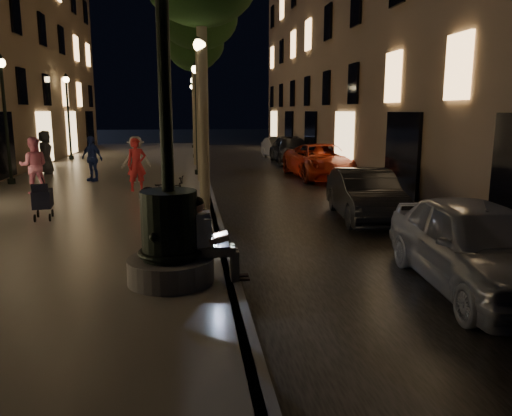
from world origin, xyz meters
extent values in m
plane|color=black|center=(0.00, 15.00, 0.00)|extent=(120.00, 120.00, 0.00)
cube|color=black|center=(3.00, 15.00, 0.01)|extent=(6.00, 45.00, 0.02)
cube|color=slate|center=(-4.00, 15.00, 0.10)|extent=(8.00, 45.00, 0.20)
cube|color=#59595B|center=(0.00, 15.00, 0.10)|extent=(0.25, 45.00, 0.20)
cube|color=brown|center=(10.00, 18.00, 7.50)|extent=(8.00, 36.00, 15.00)
cylinder|color=#59595B|center=(-1.00, 2.00, 0.40)|extent=(1.40, 1.40, 0.40)
cylinder|color=black|center=(-1.00, 2.00, 1.15)|extent=(0.90, 0.90, 1.10)
torus|color=black|center=(-1.00, 2.00, 0.70)|extent=(1.04, 1.04, 0.10)
torus|color=black|center=(-1.00, 2.00, 1.55)|extent=(0.89, 0.89, 0.09)
cylinder|color=black|center=(-1.00, 2.00, 3.30)|extent=(0.20, 0.20, 3.20)
cube|color=gray|center=(-0.45, 2.00, 0.69)|extent=(0.38, 0.25, 0.19)
cube|color=silver|center=(-0.51, 2.00, 1.05)|extent=(0.47, 0.27, 0.60)
sphere|color=tan|center=(-0.54, 2.00, 1.44)|extent=(0.22, 0.22, 0.22)
sphere|color=black|center=(-0.56, 2.00, 1.49)|extent=(0.22, 0.22, 0.22)
cube|color=gray|center=(-0.20, 1.91, 0.69)|extent=(0.49, 0.14, 0.15)
cube|color=gray|center=(-0.20, 2.09, 0.69)|extent=(0.49, 0.14, 0.15)
cube|color=gray|center=(0.04, 1.91, 0.45)|extent=(0.14, 0.13, 0.49)
cube|color=gray|center=(0.04, 2.09, 0.45)|extent=(0.14, 0.13, 0.49)
cube|color=black|center=(0.14, 1.91, 0.22)|extent=(0.27, 0.11, 0.03)
cube|color=black|center=(0.14, 2.09, 0.22)|extent=(0.27, 0.11, 0.03)
cube|color=black|center=(-0.18, 2.00, 0.78)|extent=(0.25, 0.35, 0.02)
cube|color=black|center=(-0.34, 2.00, 0.90)|extent=(0.09, 0.35, 0.23)
cube|color=#B2D7FF|center=(-0.33, 2.00, 0.90)|extent=(0.07, 0.32, 0.19)
cylinder|color=#6B604C|center=(-0.25, 8.00, 2.70)|extent=(0.28, 0.28, 5.00)
cylinder|color=#6B604C|center=(-0.20, 14.00, 2.75)|extent=(0.28, 0.28, 5.10)
ellipsoid|color=black|center=(-0.20, 14.00, 6.40)|extent=(3.00, 3.00, 2.40)
cylinder|color=#6B604C|center=(-0.30, 20.00, 2.65)|extent=(0.28, 0.28, 4.90)
ellipsoid|color=black|center=(-0.30, 20.00, 6.20)|extent=(3.00, 3.00, 2.40)
cylinder|color=#6B604C|center=(-0.22, 26.00, 2.80)|extent=(0.28, 0.28, 5.20)
ellipsoid|color=black|center=(-0.22, 26.00, 6.50)|extent=(3.00, 3.00, 2.40)
cylinder|color=black|center=(-0.30, 8.00, 0.30)|extent=(0.28, 0.28, 0.20)
cylinder|color=black|center=(-0.30, 8.00, 2.40)|extent=(0.12, 0.12, 4.40)
sphere|color=#FFD88C|center=(-0.30, 8.00, 4.65)|extent=(0.36, 0.36, 0.36)
cone|color=black|center=(-0.30, 8.00, 4.90)|extent=(0.30, 0.30, 0.22)
cylinder|color=black|center=(-0.30, 16.00, 0.30)|extent=(0.28, 0.28, 0.20)
cylinder|color=black|center=(-0.30, 16.00, 2.40)|extent=(0.12, 0.12, 4.40)
sphere|color=#FFD88C|center=(-0.30, 16.00, 4.65)|extent=(0.36, 0.36, 0.36)
cone|color=black|center=(-0.30, 16.00, 4.90)|extent=(0.30, 0.30, 0.22)
cylinder|color=black|center=(-0.30, 24.00, 0.30)|extent=(0.28, 0.28, 0.20)
cylinder|color=black|center=(-0.30, 24.00, 2.40)|extent=(0.12, 0.12, 4.40)
sphere|color=#FFD88C|center=(-0.30, 24.00, 4.65)|extent=(0.36, 0.36, 0.36)
cone|color=black|center=(-0.30, 24.00, 4.90)|extent=(0.30, 0.30, 0.22)
cylinder|color=black|center=(-0.30, 32.00, 0.30)|extent=(0.28, 0.28, 0.20)
cylinder|color=black|center=(-0.30, 32.00, 2.40)|extent=(0.12, 0.12, 4.40)
sphere|color=#FFD88C|center=(-0.30, 32.00, 4.65)|extent=(0.36, 0.36, 0.36)
cone|color=black|center=(-0.30, 32.00, 4.90)|extent=(0.30, 0.30, 0.22)
cylinder|color=black|center=(-7.40, 14.00, 0.30)|extent=(0.28, 0.28, 0.20)
cylinder|color=black|center=(-7.40, 14.00, 2.40)|extent=(0.12, 0.12, 4.40)
sphere|color=#FFD88C|center=(-7.40, 14.00, 4.65)|extent=(0.36, 0.36, 0.36)
cone|color=black|center=(-7.40, 14.00, 4.90)|extent=(0.30, 0.30, 0.22)
cylinder|color=black|center=(-7.40, 24.00, 0.30)|extent=(0.28, 0.28, 0.20)
cylinder|color=black|center=(-7.40, 24.00, 2.40)|extent=(0.12, 0.12, 4.40)
sphere|color=#FFD88C|center=(-7.40, 24.00, 4.65)|extent=(0.36, 0.36, 0.36)
cone|color=black|center=(-7.40, 24.00, 4.90)|extent=(0.30, 0.30, 0.22)
cube|color=black|center=(-4.40, 7.23, 0.74)|extent=(0.54, 0.79, 0.44)
cube|color=black|center=(-4.35, 6.89, 1.03)|extent=(0.41, 0.22, 0.29)
cylinder|color=black|center=(-4.53, 6.91, 0.30)|extent=(0.07, 0.20, 0.20)
cylinder|color=black|center=(-4.18, 6.97, 0.30)|extent=(0.07, 0.20, 0.20)
cylinder|color=black|center=(-4.61, 7.49, 0.30)|extent=(0.07, 0.20, 0.20)
cylinder|color=black|center=(-4.26, 7.55, 0.30)|extent=(0.07, 0.20, 0.20)
cylinder|color=black|center=(-4.45, 7.62, 1.13)|extent=(0.09, 0.44, 0.27)
imported|color=#A7A9AE|center=(4.00, 1.50, 0.76)|extent=(2.19, 4.63, 1.53)
imported|color=black|center=(4.07, 7.00, 0.68)|extent=(1.86, 4.28, 1.37)
imported|color=#9C2D13|center=(5.12, 15.48, 0.75)|extent=(2.69, 5.48, 1.50)
imported|color=#2E2F33|center=(5.09, 21.98, 0.72)|extent=(2.12, 5.03, 1.45)
imported|color=#9C9C97|center=(4.84, 24.60, 0.64)|extent=(1.72, 4.02, 1.29)
imported|color=red|center=(-2.47, 11.66, 1.11)|extent=(0.77, 0.63, 1.83)
imported|color=pink|center=(-5.80, 11.51, 1.14)|extent=(1.03, 0.86, 1.88)
imported|color=silver|center=(-2.69, 13.76, 1.09)|extent=(1.30, 1.00, 1.78)
imported|color=navy|center=(-4.47, 14.46, 1.09)|extent=(1.10, 0.96, 1.78)
imported|color=#35363B|center=(-6.91, 17.04, 1.15)|extent=(0.77, 1.02, 1.89)
imported|color=black|center=(-1.34, 8.69, 0.63)|extent=(1.73, 0.87, 0.87)
camera|label=1|loc=(-0.66, -5.88, 2.94)|focal=35.00mm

